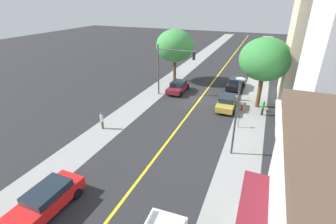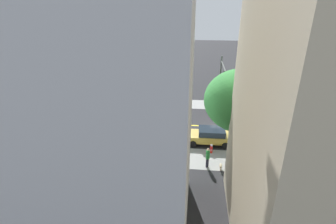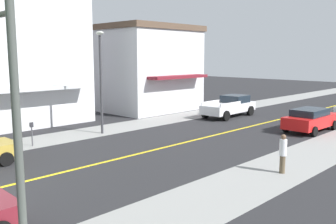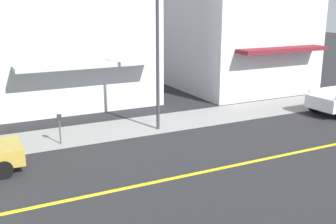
% 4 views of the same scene
% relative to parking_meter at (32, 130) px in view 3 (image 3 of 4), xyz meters
% --- Properties ---
extents(tan_rowhouse, '(9.96, 9.87, 14.83)m').
position_rel_parking_meter_xyz_m(tan_rowhouse, '(-8.53, 2.35, 6.54)').
color(tan_rowhouse, silver).
rests_on(tan_rowhouse, ground).
extents(brick_apartment_block, '(13.16, 8.50, 7.67)m').
position_rel_parking_meter_xyz_m(brick_apartment_block, '(-8.53, 14.13, 2.97)').
color(brick_apartment_block, silver).
rests_on(brick_apartment_block, ground).
extents(parking_meter, '(0.12, 0.18, 1.33)m').
position_rel_parking_meter_xyz_m(parking_meter, '(0.00, 0.00, 0.00)').
color(parking_meter, '#4C4C51').
rests_on(parking_meter, ground).
extents(street_lamp, '(0.70, 0.36, 6.48)m').
position_rel_parking_meter_xyz_m(street_lamp, '(-0.07, 4.75, 3.12)').
color(street_lamp, '#38383D').
rests_on(street_lamp, ground).
extents(red_sedan_right_curb, '(2.16, 4.68, 1.51)m').
position_rel_parking_meter_xyz_m(red_sedan_right_curb, '(9.18, 14.88, -0.07)').
color(red_sedan_right_curb, red).
rests_on(red_sedan_right_curb, ground).
extents(white_pickup_truck, '(2.41, 5.50, 1.71)m').
position_rel_parking_meter_xyz_m(white_pickup_truck, '(1.82, 16.13, -0.01)').
color(white_pickup_truck, silver).
rests_on(white_pickup_truck, ground).
extents(pedestrian_white_shirt, '(0.31, 0.31, 1.69)m').
position_rel_parking_meter_xyz_m(pedestrian_white_shirt, '(12.23, 5.22, 0.02)').
color(pedestrian_white_shirt, brown).
rests_on(pedestrian_white_shirt, ground).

